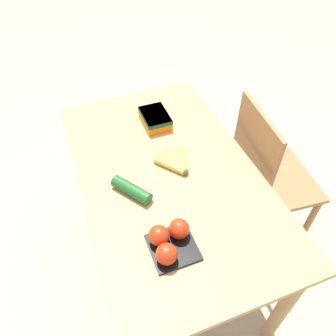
# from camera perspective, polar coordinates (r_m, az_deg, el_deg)

# --- Properties ---
(ground_plane) EXTENTS (12.00, 12.00, 0.00)m
(ground_plane) POSITION_cam_1_polar(r_m,az_deg,el_deg) (2.06, 0.00, -15.31)
(ground_plane) COLOR #B7A88E
(dining_table) EXTENTS (1.28, 0.76, 0.76)m
(dining_table) POSITION_cam_1_polar(r_m,az_deg,el_deg) (1.52, 0.00, -3.77)
(dining_table) COLOR tan
(dining_table) RESTS_ON ground_plane
(chair) EXTENTS (0.46, 0.44, 0.95)m
(chair) POSITION_cam_1_polar(r_m,az_deg,el_deg) (1.85, 16.73, -1.73)
(chair) COLOR #A87547
(chair) RESTS_ON ground_plane
(banana_bunch) EXTENTS (0.17, 0.17, 0.03)m
(banana_bunch) POSITION_cam_1_polar(r_m,az_deg,el_deg) (1.46, 1.46, 1.06)
(banana_bunch) COLOR brown
(banana_bunch) RESTS_ON dining_table
(tomato_pack) EXTENTS (0.17, 0.17, 0.09)m
(tomato_pack) POSITION_cam_1_polar(r_m,az_deg,el_deg) (1.18, 0.20, -12.51)
(tomato_pack) COLOR black
(tomato_pack) RESTS_ON dining_table
(carrot_bag) EXTENTS (0.18, 0.13, 0.06)m
(carrot_bag) POSITION_cam_1_polar(r_m,az_deg,el_deg) (1.67, -2.25, 8.73)
(carrot_bag) COLOR orange
(carrot_bag) RESTS_ON dining_table
(cucumber_near) EXTENTS (0.18, 0.14, 0.05)m
(cucumber_near) POSITION_cam_1_polar(r_m,az_deg,el_deg) (1.35, -6.37, -3.78)
(cucumber_near) COLOR #236028
(cucumber_near) RESTS_ON dining_table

